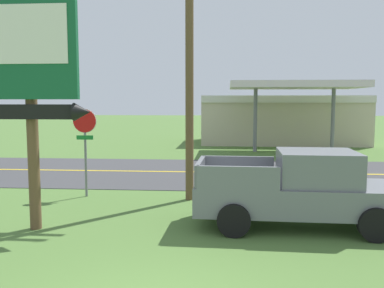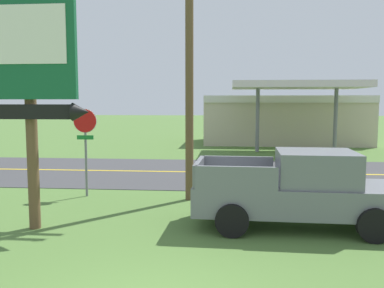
{
  "view_description": "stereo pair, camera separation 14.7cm",
  "coord_description": "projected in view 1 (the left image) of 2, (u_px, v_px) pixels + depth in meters",
  "views": [
    {
      "loc": [
        1.08,
        -5.74,
        3.2
      ],
      "look_at": [
        0.0,
        8.0,
        1.8
      ],
      "focal_mm": 39.46,
      "sensor_mm": 36.0,
      "label": 1
    },
    {
      "loc": [
        1.23,
        -5.73,
        3.2
      ],
      "look_at": [
        0.0,
        8.0,
        1.8
      ],
      "focal_mm": 39.46,
      "sensor_mm": 36.0,
      "label": 2
    }
  ],
  "objects": [
    {
      "name": "pickup_grey_parked_on_lawn",
      "position": [
        301.0,
        190.0,
        10.69
      ],
      "size": [
        5.26,
        2.37,
        1.96
      ],
      "color": "slate",
      "rests_on": "ground"
    },
    {
      "name": "stop_sign",
      "position": [
        85.0,
        137.0,
        14.02
      ],
      "size": [
        0.8,
        0.08,
        2.95
      ],
      "color": "slate",
      "rests_on": "ground"
    },
    {
      "name": "road_centre_line",
      "position": [
        201.0,
        172.0,
        19.0
      ],
      "size": [
        126.0,
        0.2,
        0.01
      ],
      "primitive_type": "cube",
      "color": "gold",
      "rests_on": "road_asphalt"
    },
    {
      "name": "utility_pole",
      "position": [
        189.0,
        44.0,
        13.28
      ],
      "size": [
        2.03,
        0.26,
        9.36
      ],
      "color": "brown",
      "rests_on": "ground"
    },
    {
      "name": "motel_sign",
      "position": [
        30.0,
        71.0,
        10.11
      ],
      "size": [
        2.79,
        0.54,
        6.01
      ],
      "color": "brown",
      "rests_on": "ground"
    },
    {
      "name": "gas_station",
      "position": [
        282.0,
        118.0,
        32.05
      ],
      "size": [
        12.0,
        11.5,
        4.4
      ],
      "color": "beige",
      "rests_on": "ground"
    },
    {
      "name": "road_asphalt",
      "position": [
        201.0,
        172.0,
        19.0
      ],
      "size": [
        140.0,
        8.0,
        0.02
      ],
      "primitive_type": "cube",
      "color": "#3D3D3F",
      "rests_on": "ground"
    }
  ]
}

